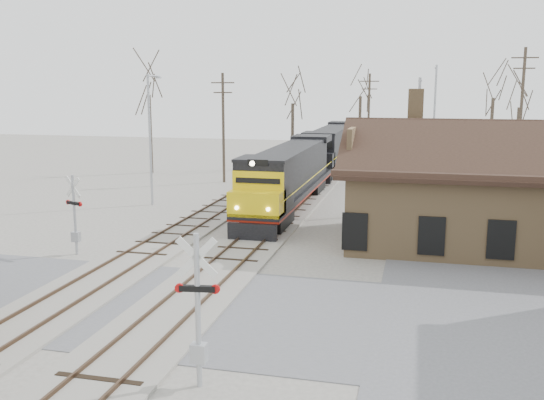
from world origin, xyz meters
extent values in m
plane|color=#A7A197|center=(0.00, 0.00, 0.00)|extent=(140.00, 140.00, 0.00)
cube|color=#5A5A5E|center=(0.00, 0.00, 0.01)|extent=(60.00, 9.00, 0.03)
cube|color=#A7A197|center=(0.00, 15.00, 0.06)|extent=(3.40, 90.00, 0.12)
cube|color=#473323|center=(-0.72, 15.00, 0.17)|extent=(0.08, 90.00, 0.14)
cube|color=#473323|center=(0.72, 15.00, 0.17)|extent=(0.08, 90.00, 0.14)
cube|color=#A7A197|center=(-4.50, 15.00, 0.06)|extent=(3.40, 90.00, 0.12)
cube|color=#473323|center=(-5.22, 15.00, 0.17)|extent=(0.08, 90.00, 0.14)
cube|color=#473323|center=(-3.78, 15.00, 0.17)|extent=(0.08, 90.00, 0.14)
cube|color=#95754D|center=(12.00, 12.00, 2.00)|extent=(14.00, 8.00, 4.00)
cube|color=black|center=(12.00, 12.00, 4.10)|extent=(15.20, 9.20, 0.30)
cube|color=black|center=(12.00, 9.70, 5.10)|extent=(15.00, 4.71, 2.66)
cube|color=black|center=(12.00, 14.30, 5.10)|extent=(15.00, 4.71, 2.66)
cube|color=#95754D|center=(8.00, 13.50, 6.80)|extent=(0.80, 0.80, 2.20)
cube|color=black|center=(0.00, 13.11, 0.52)|extent=(2.35, 3.76, 0.94)
cube|color=black|center=(0.00, 25.34, 0.52)|extent=(2.35, 3.76, 0.94)
cube|color=black|center=(0.00, 19.22, 1.27)|extent=(2.82, 18.81, 0.33)
cube|color=maroon|center=(0.00, 19.22, 1.06)|extent=(2.84, 18.81, 0.11)
cube|color=black|center=(0.00, 20.40, 2.73)|extent=(2.45, 13.64, 2.63)
cube|color=black|center=(0.00, 12.27, 2.73)|extent=(2.82, 2.63, 2.63)
cube|color=yellow|center=(0.00, 10.67, 1.93)|extent=(2.82, 1.69, 1.32)
cube|color=black|center=(0.00, 9.72, 0.52)|extent=(2.63, 0.25, 0.94)
cylinder|color=#FFF2CC|center=(0.00, 9.80, 4.14)|extent=(0.26, 0.10, 0.26)
cube|color=black|center=(0.00, 32.42, 0.52)|extent=(2.35, 3.76, 0.94)
cube|color=black|center=(0.00, 44.65, 0.52)|extent=(2.35, 3.76, 0.94)
cube|color=black|center=(0.00, 38.53, 1.27)|extent=(2.82, 18.81, 0.33)
cube|color=maroon|center=(0.00, 38.53, 1.06)|extent=(2.84, 18.81, 0.11)
cube|color=black|center=(0.00, 39.71, 2.73)|extent=(2.45, 13.64, 2.63)
cube|color=black|center=(0.00, 31.57, 2.73)|extent=(2.82, 2.63, 2.63)
cube|color=black|center=(0.00, 29.98, 1.93)|extent=(2.82, 1.69, 1.32)
cube|color=black|center=(0.00, 29.03, 0.52)|extent=(2.63, 0.25, 0.94)
cylinder|color=#A5A8AD|center=(2.76, -5.51, 2.14)|extent=(0.15, 0.15, 4.27)
cube|color=silver|center=(2.76, -5.51, 3.63)|extent=(1.11, 0.20, 1.12)
cube|color=silver|center=(2.76, -5.51, 3.63)|extent=(1.11, 0.20, 1.12)
cube|color=black|center=(2.76, -5.51, 2.78)|extent=(0.97, 0.29, 0.16)
cylinder|color=#B20C0C|center=(2.28, -5.58, 2.78)|extent=(0.27, 0.12, 0.26)
cylinder|color=#B20C0C|center=(3.23, -5.44, 2.78)|extent=(0.27, 0.12, 0.26)
cube|color=#A5A8AD|center=(2.76, -5.51, 0.96)|extent=(0.43, 0.32, 0.53)
cylinder|color=#A5A8AD|center=(-7.65, 5.47, 1.95)|extent=(0.14, 0.14, 3.89)
cube|color=silver|center=(-7.65, 5.47, 3.31)|extent=(0.97, 0.38, 1.02)
cube|color=silver|center=(-7.65, 5.47, 3.31)|extent=(0.97, 0.38, 1.02)
cube|color=black|center=(-7.65, 5.47, 2.53)|extent=(0.88, 0.44, 0.15)
cylinder|color=#B20C0C|center=(-7.24, 5.33, 2.53)|extent=(0.25, 0.15, 0.23)
cylinder|color=#B20C0C|center=(-8.06, 5.62, 2.53)|extent=(0.25, 0.15, 0.23)
cube|color=#A5A8AD|center=(-7.65, 5.47, 0.88)|extent=(0.39, 0.29, 0.49)
cylinder|color=#A5A8AD|center=(-9.42, 17.92, 4.41)|extent=(0.18, 0.18, 8.82)
cylinder|color=#A5A8AD|center=(-9.42, 18.82, 8.72)|extent=(0.12, 1.80, 0.12)
cube|color=#A5A8AD|center=(-9.42, 19.62, 8.62)|extent=(0.25, 0.50, 0.12)
cylinder|color=#A5A8AD|center=(8.14, 19.84, 4.29)|extent=(0.18, 0.18, 8.57)
cylinder|color=#A5A8AD|center=(8.14, 20.74, 8.47)|extent=(0.12, 1.80, 0.12)
cube|color=#A5A8AD|center=(8.14, 21.54, 8.37)|extent=(0.25, 0.50, 0.12)
cylinder|color=#A5A8AD|center=(9.40, 34.12, 4.90)|extent=(0.18, 0.18, 9.80)
cylinder|color=#A5A8AD|center=(9.40, 35.02, 9.70)|extent=(0.12, 1.80, 0.12)
cube|color=#A5A8AD|center=(9.40, 35.82, 9.60)|extent=(0.25, 0.50, 0.12)
cylinder|color=#382D23|center=(-7.76, 28.66, 4.56)|extent=(0.24, 0.24, 9.12)
cube|color=#382D23|center=(-7.76, 28.66, 8.32)|extent=(2.00, 0.10, 0.10)
cube|color=#382D23|center=(-7.76, 28.66, 7.52)|extent=(1.60, 0.10, 0.10)
cylinder|color=#382D23|center=(2.91, 45.38, 4.67)|extent=(0.24, 0.24, 9.35)
cube|color=#382D23|center=(2.91, 45.38, 8.55)|extent=(2.00, 0.10, 0.10)
cube|color=#382D23|center=(2.91, 45.38, 7.75)|extent=(1.60, 0.10, 0.10)
cylinder|color=#382D23|center=(15.89, 31.24, 5.50)|extent=(0.24, 0.24, 11.00)
cube|color=#382D23|center=(15.89, 31.24, 10.20)|extent=(2.00, 0.10, 0.10)
cube|color=#382D23|center=(15.89, 31.24, 9.40)|extent=(1.60, 0.10, 0.10)
cylinder|color=#382D23|center=(-16.19, 32.51, 3.63)|extent=(0.32, 0.32, 7.25)
cylinder|color=#382D23|center=(-4.09, 39.44, 3.18)|extent=(0.32, 0.32, 6.37)
cylinder|color=#382D23|center=(1.73, 48.03, 3.48)|extent=(0.32, 0.32, 6.96)
cylinder|color=#382D23|center=(14.96, 42.39, 3.47)|extent=(0.32, 0.32, 6.94)
cylinder|color=#382D23|center=(17.13, 40.73, 3.05)|extent=(0.32, 0.32, 6.10)
camera|label=1|loc=(8.29, -19.85, 8.02)|focal=40.00mm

